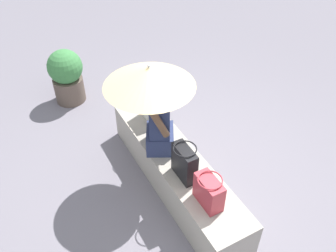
{
  "coord_description": "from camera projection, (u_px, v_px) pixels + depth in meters",
  "views": [
    {
      "loc": [
        2.28,
        -1.33,
        3.08
      ],
      "look_at": [
        -0.11,
        -0.04,
        0.78
      ],
      "focal_mm": 38.5,
      "sensor_mm": 36.0,
      "label": 1
    }
  ],
  "objects": [
    {
      "name": "person_seated",
      "position": [
        160.0,
        118.0,
        3.59
      ],
      "size": [
        0.51,
        0.41,
        0.9
      ],
      "color": "navy",
      "rests_on": "stone_bench"
    },
    {
      "name": "planter_near",
      "position": [
        67.0,
        75.0,
        4.96
      ],
      "size": [
        0.48,
        0.48,
        0.78
      ],
      "color": "brown",
      "rests_on": "ground"
    },
    {
      "name": "stone_bench",
      "position": [
        176.0,
        171.0,
        3.86
      ],
      "size": [
        2.2,
        0.48,
        0.43
      ],
      "primitive_type": "cube",
      "color": "#A8A093",
      "rests_on": "ground"
    },
    {
      "name": "parasol",
      "position": [
        149.0,
        77.0,
        3.29
      ],
      "size": [
        0.88,
        0.88,
        0.99
      ],
      "color": "#B7B7BC",
      "rests_on": "stone_bench"
    },
    {
      "name": "shoulder_bag_spare",
      "position": [
        152.0,
        106.0,
        4.11
      ],
      "size": [
        0.28,
        0.21,
        0.36
      ],
      "color": "silver",
      "rests_on": "stone_bench"
    },
    {
      "name": "handbag_black",
      "position": [
        209.0,
        191.0,
        3.18
      ],
      "size": [
        0.3,
        0.22,
        0.31
      ],
      "color": "#B2333D",
      "rests_on": "stone_bench"
    },
    {
      "name": "tote_bag_canvas",
      "position": [
        184.0,
        163.0,
        3.41
      ],
      "size": [
        0.3,
        0.22,
        0.37
      ],
      "color": "black",
      "rests_on": "stone_bench"
    },
    {
      "name": "ground_plane",
      "position": [
        176.0,
        184.0,
        4.0
      ],
      "size": [
        14.0,
        14.0,
        0.0
      ],
      "primitive_type": "plane",
      "color": "slate"
    }
  ]
}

